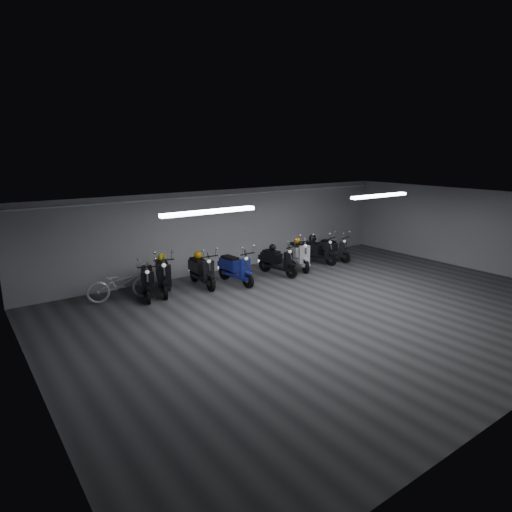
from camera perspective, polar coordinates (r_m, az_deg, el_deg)
floor at (r=11.76m, az=9.63°, el=-6.96°), size 14.00×10.00×0.01m
ceiling at (r=11.09m, az=10.21°, el=6.75°), size 14.00×10.00×0.01m
back_wall at (r=15.17m, az=-3.68°, el=3.44°), size 14.00×0.01×2.80m
left_wall at (r=8.17m, az=-27.41°, el=-7.31°), size 0.01×10.00×2.80m
right_wall at (r=16.99m, az=26.75°, el=3.10°), size 0.01×10.00×2.80m
fluor_strip_left at (r=10.04m, az=-6.13°, el=5.80°), size 2.40×0.18×0.08m
fluor_strip_right at (r=14.00m, az=15.91°, el=7.61°), size 2.40×0.18×0.08m
conduit at (r=14.93m, az=-3.58°, el=8.00°), size 13.60×0.05×0.05m
scooter_0 at (r=12.71m, az=-14.08°, el=-2.50°), size 1.16×1.84×1.30m
scooter_1 at (r=13.02m, az=-12.11°, el=-1.72°), size 1.24×2.00×1.42m
scooter_3 at (r=13.42m, az=-7.12°, el=-1.25°), size 0.71×1.82×1.33m
scooter_4 at (r=13.59m, az=-2.67°, el=-0.95°), size 0.76×1.83×1.33m
scooter_5 at (r=14.56m, az=2.90°, el=-0.04°), size 0.93×1.81×1.29m
scooter_6 at (r=15.38m, az=5.74°, el=0.82°), size 1.22×1.94×1.37m
scooter_8 at (r=16.17m, az=8.13°, el=1.20°), size 1.05×1.79×1.26m
scooter_9 at (r=16.73m, az=10.20°, el=1.42°), size 0.74×1.65×1.19m
bicycle at (r=12.68m, az=-17.34°, el=-2.99°), size 1.93×0.98×1.19m
helmet_0 at (r=16.22m, az=7.43°, el=2.33°), size 0.29×0.29×0.29m
helmet_1 at (r=15.55m, az=5.42°, el=2.02°), size 0.23×0.23×0.23m
helmet_2 at (r=14.65m, az=2.18°, el=1.13°), size 0.23×0.23×0.23m
helmet_3 at (r=13.21m, az=-12.26°, el=-0.20°), size 0.24×0.24×0.24m
helmet_4 at (r=13.57m, az=-7.60°, el=0.15°), size 0.25×0.25×0.25m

